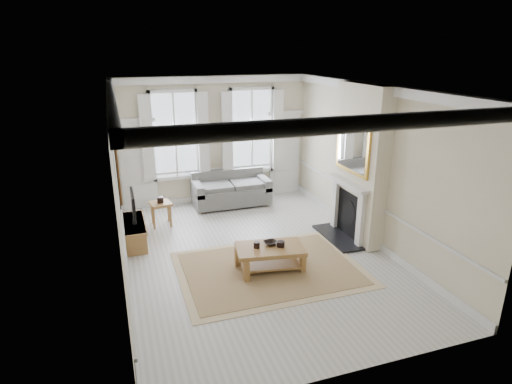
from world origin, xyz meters
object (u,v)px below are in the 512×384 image
object	(u,v)px
side_table	(161,207)
coffee_table	(270,251)
sofa	(231,191)
tv_stand	(135,232)

from	to	relation	value
side_table	coffee_table	bearing A→B (deg)	-59.26
sofa	tv_stand	distance (m)	3.13
side_table	coffee_table	xyz separation A→B (m)	(1.72, -2.89, -0.06)
side_table	coffee_table	size ratio (longest dim) A/B	0.41
coffee_table	tv_stand	world-z (taller)	same
sofa	coffee_table	bearing A→B (deg)	-93.77
sofa	side_table	distance (m)	2.16
side_table	tv_stand	bearing A→B (deg)	-129.52
sofa	coffee_table	xyz separation A→B (m)	(-0.25, -3.77, 0.03)
sofa	coffee_table	size ratio (longest dim) A/B	1.47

